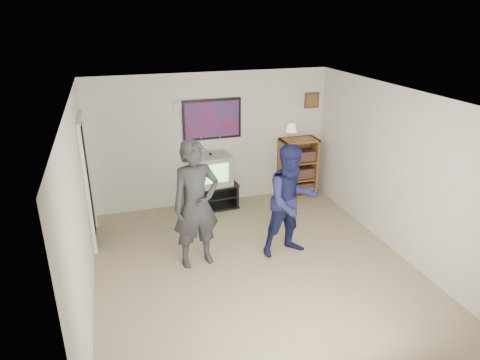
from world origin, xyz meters
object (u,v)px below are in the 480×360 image
media_stand (211,196)px  bookshelf (298,168)px  crt_television (211,170)px  person_short (291,201)px  person_tall (196,205)px

media_stand → bookshelf: 1.83m
crt_television → person_short: person_short is taller
media_stand → person_tall: size_ratio=0.52×
crt_television → person_short: (0.76, -1.94, 0.10)m
crt_television → person_short: bearing=-74.8°
media_stand → crt_television: size_ratio=1.47×
crt_television → person_tall: 1.93m
media_stand → bookshelf: (1.79, 0.05, 0.35)m
media_stand → crt_television: (0.01, 0.00, 0.53)m
bookshelf → person_tall: (-2.43, -1.86, 0.36)m
crt_television → bookshelf: bookshelf is taller
crt_television → person_tall: person_tall is taller
person_tall → bookshelf: bearing=29.5°
bookshelf → person_tall: bearing=-142.7°
person_tall → crt_television: bearing=62.4°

